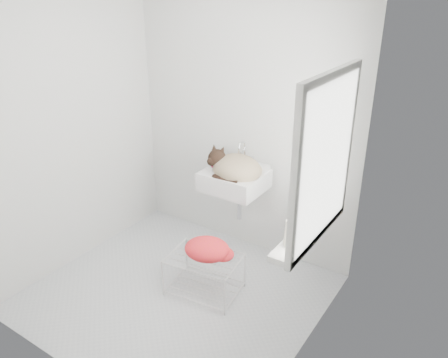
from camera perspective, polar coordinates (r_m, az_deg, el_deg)
The scene contains 15 objects.
floor at distance 3.79m, azimuth -6.03°, elevation -14.44°, with size 2.20×2.00×0.02m, color silver.
back_wall at distance 3.93m, azimuth 2.47°, elevation 7.86°, with size 2.20×0.02×2.50m, color silver.
right_wall at distance 2.63m, azimuth 11.64°, elevation -1.16°, with size 0.02×2.00×2.50m, color silver.
left_wall at distance 3.94m, azimuth -19.43°, elevation 6.50°, with size 0.02×2.00×2.50m, color silver.
window_glass at distance 2.77m, azimuth 13.14°, elevation 2.27°, with size 0.01×0.80×1.00m, color white.
window_frame at distance 2.78m, azimuth 12.85°, elevation 2.34°, with size 0.04×0.90×1.10m, color white.
windowsill at distance 3.02m, azimuth 10.89°, elevation -6.60°, with size 0.16×0.88×0.04m, color white.
sink at distance 3.82m, azimuth 1.37°, elevation 0.99°, with size 0.51×0.45×0.20m, color white.
faucet at distance 3.91m, azimuth 2.80°, elevation 3.74°, with size 0.19×0.13×0.19m, color silver, non-canonical shape.
cat at distance 3.79m, azimuth 1.38°, elevation 1.43°, with size 0.50×0.44×0.29m.
wire_rack at distance 3.71m, azimuth -2.55°, elevation -12.35°, with size 0.56×0.39×0.33m, color silver.
towel at distance 3.58m, azimuth -2.18°, elevation -9.66°, with size 0.37×0.26×0.15m, color #F54900.
bottle_a at distance 2.81m, azimuth 8.56°, elevation -8.54°, with size 0.08×0.08×0.21m, color white.
bottle_b at distance 2.96m, azimuth 10.22°, elevation -6.78°, with size 0.09×0.09×0.19m, color teal.
bottle_c at distance 3.10m, azimuth 11.53°, elevation -5.39°, with size 0.12×0.12×0.16m, color silver.
Camera 1 is at (1.95, -2.24, 2.36)m, focal length 35.48 mm.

